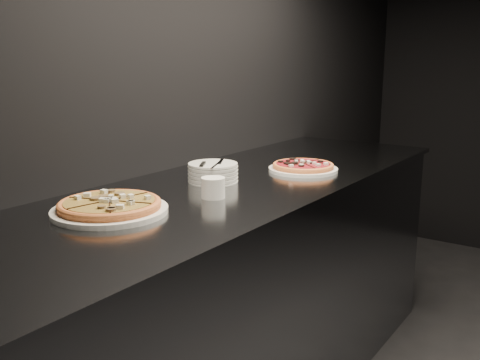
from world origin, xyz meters
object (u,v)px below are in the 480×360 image
Objects in this scene: pizza_mushroom at (110,206)px; ramekin at (213,187)px; counter at (235,296)px; plate_stack at (213,172)px; pizza_tomato at (303,167)px; cutlery at (212,163)px.

pizza_mushroom is 4.96× the size of ramekin.
counter is 13.10× the size of plate_stack.
plate_stack is 2.35× the size of ramekin.
ramekin is at bearing -52.02° from plate_stack.
plate_stack is (-0.19, -0.36, 0.02)m from pizza_tomato.
pizza_tomato is (0.18, 0.88, -0.00)m from pizza_mushroom.
cutlery is (-0.18, -0.38, 0.05)m from pizza_tomato.
cutlery reaches higher than plate_stack.
cutlery is at bearing 128.69° from ramekin.
pizza_tomato is at bearing 78.60° from pizza_mushroom.
pizza_tomato is at bearing 86.33° from ramekin.
cutlery reaches higher than counter.
plate_stack is 0.96× the size of cutlery.
counter is at bearing 107.87° from ramekin.
ramekin is at bearing -72.13° from counter.
cutlery is 2.46× the size of ramekin.
counter is at bearing 22.27° from plate_stack.
counter is 6.21× the size of pizza_mushroom.
plate_stack reaches higher than counter.
pizza_mushroom reaches higher than counter.
cutlery reaches higher than pizza_tomato.
plate_stack reaches higher than pizza_tomato.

